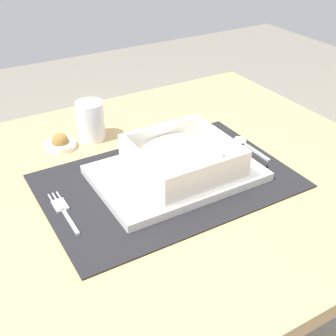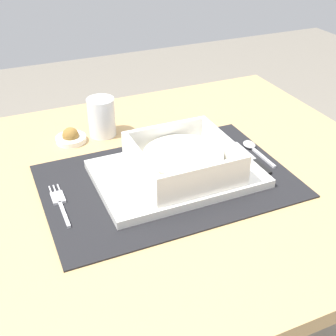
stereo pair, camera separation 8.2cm
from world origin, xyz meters
The scene contains 10 objects.
dining_table centered at (0.00, 0.00, 0.65)m, with size 0.93×0.78×0.76m.
placemat centered at (0.00, -0.02, 0.76)m, with size 0.46×0.31×0.00m, color black.
serving_plate centered at (0.02, -0.02, 0.77)m, with size 0.30×0.21×0.02m, color white.
porridge_bowl centered at (0.03, -0.03, 0.80)m, with size 0.18×0.18×0.06m.
fork centered at (-0.20, -0.01, 0.76)m, with size 0.02×0.13×0.00m.
spoon centered at (0.21, 0.01, 0.77)m, with size 0.02×0.11×0.01m.
butter_knife centered at (0.19, -0.03, 0.76)m, with size 0.01×0.13×0.01m.
bread_knife centered at (0.17, -0.02, 0.76)m, with size 0.01×0.14×0.01m.
drinking_glass centered at (-0.06, 0.21, 0.80)m, with size 0.06×0.06×0.09m.
condiment_saucer centered at (-0.13, 0.20, 0.77)m, with size 0.07×0.07×0.04m.
Camera 1 is at (-0.35, -0.62, 1.23)m, focal length 47.43 mm.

